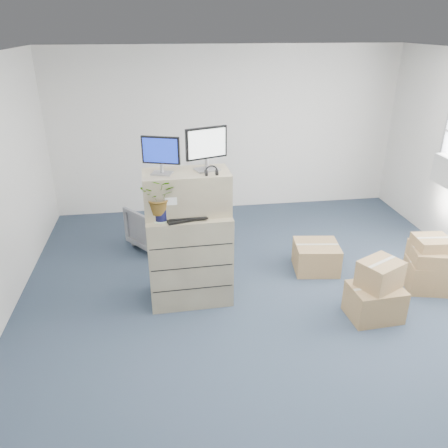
{
  "coord_description": "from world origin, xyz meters",
  "views": [
    {
      "loc": [
        -1.14,
        -3.92,
        3.1
      ],
      "look_at": [
        -0.51,
        0.4,
        1.08
      ],
      "focal_mm": 35.0,
      "sensor_mm": 36.0,
      "label": 1
    }
  ],
  "objects": [
    {
      "name": "ground",
      "position": [
        0.0,
        0.0,
        0.0
      ],
      "size": [
        7.0,
        7.0,
        0.0
      ],
      "primitive_type": "plane",
      "color": "#273346",
      "rests_on": "ground"
    },
    {
      "name": "wall_back",
      "position": [
        0.0,
        3.51,
        1.4
      ],
      "size": [
        6.0,
        0.02,
        2.8
      ],
      "primitive_type": "cube",
      "color": "silver",
      "rests_on": "ground"
    },
    {
      "name": "filing_cabinet_lower",
      "position": [
        -0.89,
        0.65,
        0.56
      ],
      "size": [
        0.98,
        0.62,
        1.12
      ],
      "primitive_type": "cube",
      "rotation": [
        0.0,
        0.0,
        0.03
      ],
      "color": "#85765C",
      "rests_on": "ground"
    },
    {
      "name": "filing_cabinet_upper",
      "position": [
        -0.89,
        0.7,
        1.36
      ],
      "size": [
        0.98,
        0.51,
        0.48
      ],
      "primitive_type": "cube",
      "rotation": [
        0.0,
        0.0,
        0.03
      ],
      "color": "#85765C",
      "rests_on": "filing_cabinet_lower"
    },
    {
      "name": "monitor_left",
      "position": [
        -1.15,
        0.67,
        1.84
      ],
      "size": [
        0.41,
        0.22,
        0.41
      ],
      "rotation": [
        0.0,
        0.0,
        -0.32
      ],
      "color": "#99999E",
      "rests_on": "filing_cabinet_upper"
    },
    {
      "name": "monitor_right",
      "position": [
        -0.65,
        0.73,
        1.88
      ],
      "size": [
        0.47,
        0.26,
        0.48
      ],
      "rotation": [
        0.0,
        0.0,
        0.34
      ],
      "color": "#99999E",
      "rests_on": "filing_cabinet_upper"
    },
    {
      "name": "headphones",
      "position": [
        -0.62,
        0.56,
        1.64
      ],
      "size": [
        0.14,
        0.02,
        0.14
      ],
      "primitive_type": "torus",
      "rotation": [
        1.57,
        0.0,
        0.03
      ],
      "color": "black",
      "rests_on": "filing_cabinet_upper"
    },
    {
      "name": "keyboard",
      "position": [
        -0.91,
        0.51,
        1.14
      ],
      "size": [
        0.5,
        0.3,
        0.02
      ],
      "primitive_type": "cube",
      "rotation": [
        0.0,
        0.0,
        0.25
      ],
      "color": "black",
      "rests_on": "filing_cabinet_lower"
    },
    {
      "name": "mouse",
      "position": [
        -0.56,
        0.53,
        1.14
      ],
      "size": [
        0.1,
        0.07,
        0.03
      ],
      "primitive_type": "ellipsoid",
      "rotation": [
        0.0,
        0.0,
        -0.1
      ],
      "color": "silver",
      "rests_on": "filing_cabinet_lower"
    },
    {
      "name": "water_bottle",
      "position": [
        -0.83,
        0.7,
        1.27
      ],
      "size": [
        0.08,
        0.08,
        0.3
      ],
      "primitive_type": "cylinder",
      "color": "gray",
      "rests_on": "filing_cabinet_lower"
    },
    {
      "name": "phone_dock",
      "position": [
        -0.97,
        0.66,
        1.17
      ],
      "size": [
        0.06,
        0.05,
        0.14
      ],
      "rotation": [
        0.0,
        0.0,
        0.03
      ],
      "color": "silver",
      "rests_on": "filing_cabinet_lower"
    },
    {
      "name": "external_drive",
      "position": [
        -0.53,
        0.77,
        1.16
      ],
      "size": [
        0.26,
        0.21,
        0.07
      ],
      "primitive_type": "cube",
      "rotation": [
        0.0,
        0.0,
        0.17
      ],
      "color": "black",
      "rests_on": "filing_cabinet_lower"
    },
    {
      "name": "tissue_box",
      "position": [
        -0.59,
        0.79,
        1.25
      ],
      "size": [
        0.28,
        0.16,
        0.1
      ],
      "primitive_type": "cube",
      "rotation": [
        0.0,
        0.0,
        0.1
      ],
      "color": "#3C90CE",
      "rests_on": "external_drive"
    },
    {
      "name": "potted_plant",
      "position": [
        -1.19,
        0.51,
        1.35
      ],
      "size": [
        0.47,
        0.5,
        0.41
      ],
      "rotation": [
        0.0,
        0.0,
        0.03
      ],
      "color": "#A7BF9A",
      "rests_on": "filing_cabinet_lower"
    },
    {
      "name": "office_chair",
      "position": [
        -1.28,
        2.11,
        0.36
      ],
      "size": [
        0.96,
        0.95,
        0.72
      ],
      "primitive_type": "imported",
      "rotation": [
        0.0,
        0.0,
        3.81
      ],
      "color": "slate",
      "rests_on": "ground"
    },
    {
      "name": "cardboard_boxes",
      "position": [
        1.71,
        0.42,
        0.28
      ],
      "size": [
        2.17,
        1.66,
        0.71
      ],
      "color": "olive",
      "rests_on": "ground"
    }
  ]
}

